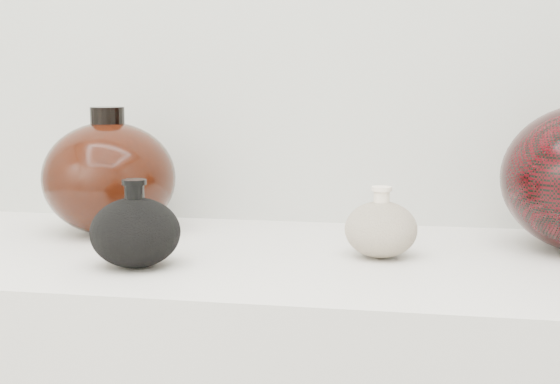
# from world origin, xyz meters

# --- Properties ---
(black_gourd_vase) EXTENTS (0.12, 0.12, 0.12)m
(black_gourd_vase) POSITION_xyz_m (-0.14, 0.84, 0.95)
(black_gourd_vase) COLOR black
(black_gourd_vase) RESTS_ON display_counter
(cream_gourd_vase) EXTENTS (0.11, 0.11, 0.10)m
(cream_gourd_vase) POSITION_xyz_m (0.17, 0.95, 0.94)
(cream_gourd_vase) COLOR #C7B297
(cream_gourd_vase) RESTS_ON display_counter
(left_round_pot) EXTENTS (0.24, 0.24, 0.20)m
(left_round_pot) POSITION_xyz_m (-0.26, 1.04, 0.99)
(left_round_pot) COLOR black
(left_round_pot) RESTS_ON display_counter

